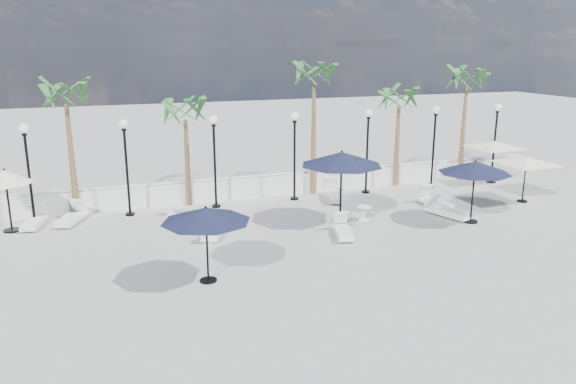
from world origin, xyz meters
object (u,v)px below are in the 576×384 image
object	(u,v)px
parasol_navy_mid	(342,159)
parasol_cream_sq_a	(527,157)
lounger_2	(72,217)
parasol_navy_right	(475,168)
lounger_5	(435,201)
lounger_6	(448,211)
lounger_3	(333,194)
parasol_cream_small	(5,178)
parasol_cream_sq_b	(495,141)
lounger_1	(213,230)
lounger_4	(343,230)
lounger_0	(34,221)
parasol_navy_left	(206,215)

from	to	relation	value
parasol_navy_mid	parasol_cream_sq_a	distance (m)	8.67
lounger_2	parasol_navy_right	bearing A→B (deg)	2.90
lounger_5	parasol_navy_right	distance (m)	2.93
lounger_6	lounger_3	bearing A→B (deg)	111.76
lounger_5	parasol_cream_sq_a	world-z (taller)	parasol_cream_sq_a
lounger_6	parasol_cream_small	distance (m)	16.61
lounger_6	parasol_navy_mid	distance (m)	4.89
parasol_cream_sq_a	parasol_cream_sq_b	xyz separation A→B (m)	(1.04, 3.34, 0.08)
parasol_cream_sq_a	parasol_cream_sq_b	distance (m)	3.50
parasol_navy_mid	lounger_2	bearing A→B (deg)	161.13
lounger_1	lounger_5	bearing A→B (deg)	25.47
lounger_1	parasol_cream_sq_a	xyz separation A→B (m)	(13.60, -0.05, 1.75)
lounger_4	parasol_cream_small	bearing A→B (deg)	173.79
lounger_5	lounger_4	bearing A→B (deg)	-157.87
lounger_0	lounger_1	distance (m)	6.95
lounger_5	parasol_navy_mid	bearing A→B (deg)	-173.11
parasol_cream_small	lounger_2	bearing A→B (deg)	8.15
lounger_4	lounger_5	distance (m)	5.57
lounger_0	lounger_3	distance (m)	12.11
lounger_2	lounger_0	bearing A→B (deg)	-157.89
lounger_0	lounger_4	distance (m)	11.54
parasol_navy_left	parasol_navy_mid	bearing A→B (deg)	32.78
lounger_5	parasol_navy_left	bearing A→B (deg)	-157.18
lounger_4	lounger_2	bearing A→B (deg)	167.94
lounger_0	lounger_2	distance (m)	1.34
lounger_5	parasol_cream_sq_b	size ratio (longest dim) A/B	0.45
lounger_2	parasol_navy_right	xyz separation A→B (m)	(14.43, -5.03, 1.91)
parasol_cream_sq_a	lounger_1	bearing A→B (deg)	179.77
lounger_3	lounger_2	bearing A→B (deg)	-167.94
lounger_0	lounger_4	bearing A→B (deg)	-13.86
lounger_0	parasol_navy_left	bearing A→B (deg)	-43.21
lounger_4	parasol_navy_left	xyz separation A→B (m)	(-5.33, -2.27, 1.78)
parasol_navy_left	parasol_navy_mid	size ratio (longest dim) A/B	0.82
lounger_2	parasol_navy_right	world-z (taller)	parasol_navy_right
lounger_0	parasol_navy_mid	xyz separation A→B (m)	(11.06, -3.32, 2.25)
lounger_4	parasol_cream_small	world-z (taller)	parasol_cream_small
lounger_4	lounger_5	xyz separation A→B (m)	(5.17, 2.06, 0.03)
lounger_0	lounger_1	world-z (taller)	lounger_1
parasol_navy_right	lounger_6	bearing A→B (deg)	116.64
parasol_navy_right	lounger_5	bearing A→B (deg)	93.44
lounger_1	parasol_cream_small	size ratio (longest dim) A/B	0.82
parasol_cream_sq_a	lounger_6	bearing A→B (deg)	-169.69
lounger_2	parasol_navy_right	distance (m)	15.40
parasol_cream_small	lounger_3	bearing A→B (deg)	0.12
parasol_cream_small	lounger_0	bearing A→B (deg)	22.16
lounger_1	parasol_cream_small	distance (m)	7.68
lounger_6	parasol_cream_sq_b	distance (m)	7.06
parasol_navy_right	parasol_cream_small	bearing A→B (deg)	164.00
lounger_2	lounger_4	xyz separation A→B (m)	(9.13, -4.86, -0.02)
parasol_cream_sq_b	lounger_1	bearing A→B (deg)	-167.36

